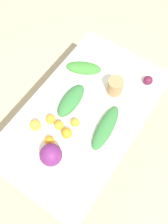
# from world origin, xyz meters

# --- Properties ---
(ground_plane) EXTENTS (8.00, 8.00, 0.00)m
(ground_plane) POSITION_xyz_m (0.00, 0.00, 0.00)
(ground_plane) COLOR #C6B289
(dining_table) EXTENTS (1.38, 0.82, 0.74)m
(dining_table) POSITION_xyz_m (0.00, 0.00, 0.64)
(dining_table) COLOR silver
(dining_table) RESTS_ON ground_plane
(cabbage_purple) EXTENTS (0.15, 0.15, 0.15)m
(cabbage_purple) POSITION_xyz_m (0.40, 0.01, 0.82)
(cabbage_purple) COLOR #6B2366
(cabbage_purple) RESTS_ON dining_table
(paper_bag) EXTENTS (0.12, 0.12, 0.14)m
(paper_bag) POSITION_xyz_m (-0.29, 0.09, 0.81)
(paper_bag) COLOR #A87F51
(paper_bag) RESTS_ON dining_table
(greens_bunch_chard) EXTENTS (0.32, 0.15, 0.07)m
(greens_bunch_chard) POSITION_xyz_m (-0.02, -0.13, 0.78)
(greens_bunch_chard) COLOR #337538
(greens_bunch_chard) RESTS_ON dining_table
(greens_bunch_dandelion) EXTENTS (0.23, 0.31, 0.06)m
(greens_bunch_dandelion) POSITION_xyz_m (-0.32, -0.22, 0.77)
(greens_bunch_dandelion) COLOR #3D8433
(greens_bunch_dandelion) RESTS_ON dining_table
(greens_bunch_kale) EXTENTS (0.39, 0.16, 0.06)m
(greens_bunch_kale) POSITION_xyz_m (0.02, 0.20, 0.77)
(greens_bunch_kale) COLOR #337538
(greens_bunch_kale) RESTS_ON dining_table
(beet_root) EXTENTS (0.07, 0.07, 0.07)m
(beet_root) POSITION_xyz_m (-0.50, 0.26, 0.78)
(beet_root) COLOR #5B1933
(beet_root) RESTS_ON dining_table
(orange_0) EXTENTS (0.08, 0.08, 0.08)m
(orange_0) POSITION_xyz_m (0.29, -0.22, 0.78)
(orange_0) COLOR #F9A833
(orange_0) RESTS_ON dining_table
(orange_1) EXTENTS (0.07, 0.07, 0.07)m
(orange_1) POSITION_xyz_m (0.19, -0.16, 0.78)
(orange_1) COLOR orange
(orange_1) RESTS_ON dining_table
(orange_2) EXTENTS (0.07, 0.07, 0.07)m
(orange_2) POSITION_xyz_m (0.32, -0.07, 0.78)
(orange_2) COLOR orange
(orange_2) RESTS_ON dining_table
(orange_3) EXTENTS (0.07, 0.07, 0.07)m
(orange_3) POSITION_xyz_m (0.19, -0.08, 0.78)
(orange_3) COLOR orange
(orange_3) RESTS_ON dining_table
(orange_4) EXTENTS (0.08, 0.08, 0.08)m
(orange_4) POSITION_xyz_m (0.21, 0.00, 0.78)
(orange_4) COLOR orange
(orange_4) RESTS_ON dining_table
(orange_5) EXTENTS (0.07, 0.07, 0.07)m
(orange_5) POSITION_xyz_m (0.11, 0.00, 0.78)
(orange_5) COLOR orange
(orange_5) RESTS_ON dining_table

